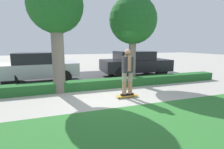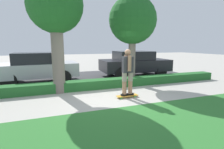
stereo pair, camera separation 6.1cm
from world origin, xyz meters
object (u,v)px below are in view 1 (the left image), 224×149
skater_person (127,71)px  tree_near (56,9)px  parked_car_middle (135,63)px  parked_car_front (38,67)px  skateboard (127,96)px  tree_mid (133,21)px

skater_person → tree_near: 3.62m
parked_car_middle → parked_car_front: bearing=-178.1°
skater_person → parked_car_middle: size_ratio=0.41×
parked_car_front → skater_person: bearing=-52.8°
skateboard → skater_person: (0.00, -0.00, 0.92)m
tree_near → tree_mid: bearing=7.2°
tree_near → tree_mid: (3.48, 0.44, -0.25)m
skater_person → parked_car_front: 5.05m
tree_mid → parked_car_front: 5.26m
tree_near → parked_car_front: bearing=111.3°
skater_person → tree_mid: 3.11m
skater_person → tree_mid: (1.18, 2.03, 2.05)m
skateboard → parked_car_middle: parked_car_middle is taller
parked_car_middle → tree_near: bearing=-151.3°
skater_person → parked_car_middle: 4.50m
tree_mid → parked_car_middle: bearing=59.1°
parked_car_front → skateboard: bearing=-52.8°
skateboard → parked_car_front: (-3.20, 3.90, 0.74)m
skater_person → tree_near: bearing=145.3°
parked_car_middle → skater_person: bearing=-118.4°
skater_person → tree_near: tree_near is taller
skater_person → tree_mid: bearing=59.7°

